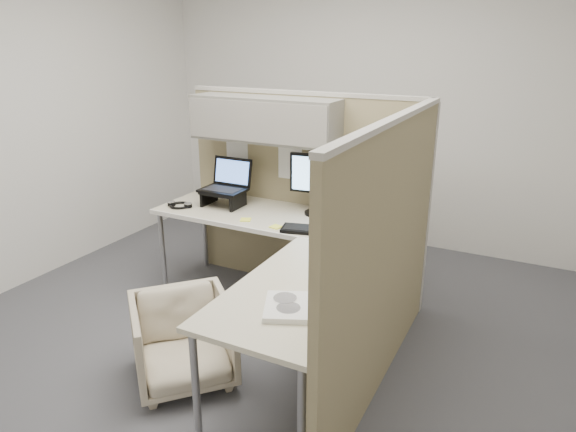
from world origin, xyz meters
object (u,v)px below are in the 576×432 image
at_px(keyboard, 317,230).
at_px(office_chair, 183,337).
at_px(monitor_left, 318,179).
at_px(desk, 283,245).

bearing_deg(keyboard, office_chair, -129.35).
bearing_deg(office_chair, keyboard, 17.63).
distance_m(monitor_left, keyboard, 0.47).
distance_m(office_chair, keyboard, 1.15).
height_order(office_chair, monitor_left, monitor_left).
height_order(desk, office_chair, desk).
xyz_separation_m(office_chair, monitor_left, (0.30, 1.31, 0.71)).
distance_m(desk, keyboard, 0.27).
xyz_separation_m(desk, monitor_left, (-0.00, 0.58, 0.32)).
xyz_separation_m(monitor_left, keyboard, (0.15, -0.36, -0.26)).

